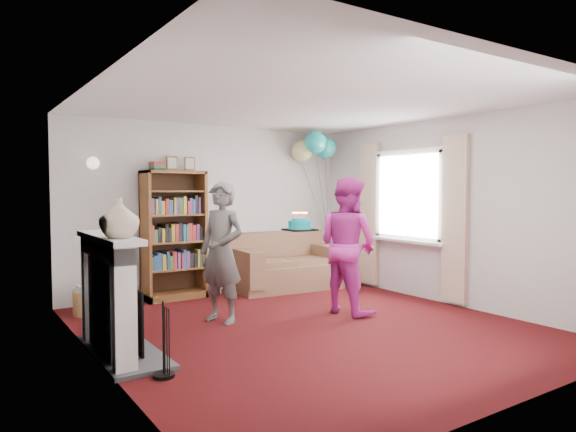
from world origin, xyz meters
TOP-DOWN VIEW (x-y plane):
  - ground at (0.00, 0.00)m, footprint 5.00×5.00m
  - wall_back at (0.00, 2.51)m, footprint 4.50×0.02m
  - wall_left at (-2.26, 0.00)m, footprint 0.02×5.00m
  - wall_right at (2.26, 0.00)m, footprint 0.02×5.00m
  - ceiling at (0.00, 0.00)m, footprint 4.50×5.00m
  - fireplace at (-2.09, 0.19)m, footprint 0.55×1.80m
  - window_bay at (2.21, 0.60)m, footprint 0.14×2.02m
  - wall_sconce at (-1.75, 2.36)m, footprint 0.16×0.23m
  - bookcase at (-0.70, 2.30)m, footprint 0.85×0.42m
  - sofa at (1.00, 2.07)m, footprint 1.63×0.86m
  - wicker_basket at (-1.90, 1.98)m, footprint 0.41×0.41m
  - person_striped at (-0.71, 0.74)m, footprint 0.59×0.70m
  - person_magenta at (0.80, 0.30)m, footprint 0.76×0.91m
  - birthday_cake at (0.20, 0.47)m, footprint 0.34×0.34m
  - balloons at (1.61, 2.09)m, footprint 0.68×0.73m
  - mantel_vase at (-2.12, -0.15)m, footprint 0.42×0.42m

SIDE VIEW (x-z plane):
  - ground at x=0.00m, z-range 0.00..0.00m
  - wicker_basket at x=-1.90m, z-range -0.02..0.35m
  - sofa at x=1.00m, z-range -0.11..0.76m
  - fireplace at x=-2.09m, z-range -0.05..1.07m
  - person_striped at x=-0.71m, z-range 0.00..1.63m
  - person_magenta at x=0.80m, z-range 0.00..1.69m
  - bookcase at x=-0.70m, z-range -0.12..1.89m
  - birthday_cake at x=0.20m, z-range 1.00..1.22m
  - window_bay at x=2.21m, z-range 0.10..2.30m
  - wall_back at x=0.00m, z-range 0.00..2.50m
  - wall_left at x=-2.26m, z-range 0.00..2.50m
  - wall_right at x=2.26m, z-range 0.00..2.50m
  - mantel_vase at x=-2.12m, z-range 1.12..1.47m
  - wall_sconce at x=-1.75m, z-range 1.80..1.96m
  - balloons at x=1.61m, z-range 1.32..3.12m
  - ceiling at x=0.00m, z-range 2.50..2.51m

